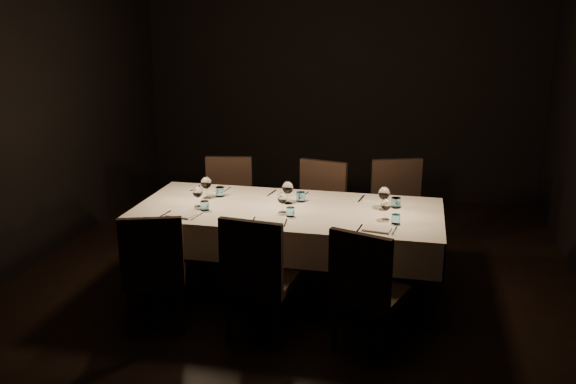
% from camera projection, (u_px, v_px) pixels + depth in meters
% --- Properties ---
extents(room, '(5.01, 6.01, 3.01)m').
position_uv_depth(room, '(288.00, 120.00, 4.84)').
color(room, black).
rests_on(room, ground).
extents(dining_table, '(2.52, 1.12, 0.76)m').
position_uv_depth(dining_table, '(288.00, 217.00, 5.07)').
color(dining_table, black).
rests_on(dining_table, ground).
extents(chair_near_left, '(0.57, 0.57, 0.93)m').
position_uv_depth(chair_near_left, '(154.00, 267.00, 4.49)').
color(chair_near_left, black).
rests_on(chair_near_left, ground).
extents(place_setting_near_left, '(0.33, 0.40, 0.18)m').
position_uv_depth(place_setting_near_left, '(194.00, 202.00, 4.97)').
color(place_setting_near_left, silver).
rests_on(place_setting_near_left, dining_table).
extents(chair_near_center, '(0.51, 0.51, 0.96)m').
position_uv_depth(chair_near_center, '(257.00, 273.00, 4.35)').
color(chair_near_center, black).
rests_on(chair_near_center, ground).
extents(place_setting_near_center, '(0.31, 0.39, 0.17)m').
position_uv_depth(place_setting_near_center, '(280.00, 208.00, 4.83)').
color(place_setting_near_center, silver).
rests_on(place_setting_near_center, dining_table).
extents(chair_near_right, '(0.57, 0.57, 0.93)m').
position_uv_depth(chair_near_right, '(366.00, 286.00, 4.18)').
color(chair_near_right, black).
rests_on(chair_near_right, ground).
extents(place_setting_near_right, '(0.31, 0.39, 0.17)m').
position_uv_depth(place_setting_near_right, '(386.00, 215.00, 4.66)').
color(place_setting_near_right, silver).
rests_on(place_setting_near_right, dining_table).
extents(chair_far_left, '(0.53, 0.53, 0.95)m').
position_uv_depth(chair_far_left, '(228.00, 202.00, 6.01)').
color(chair_far_left, black).
rests_on(chair_far_left, ground).
extents(place_setting_far_left, '(0.35, 0.41, 0.19)m').
position_uv_depth(place_setting_far_left, '(211.00, 187.00, 5.38)').
color(place_setting_far_left, silver).
rests_on(place_setting_far_left, dining_table).
extents(chair_far_center, '(0.56, 0.56, 0.97)m').
position_uv_depth(chair_far_center, '(318.00, 208.00, 5.77)').
color(chair_far_center, black).
rests_on(chair_far_center, ground).
extents(place_setting_far_center, '(0.36, 0.41, 0.19)m').
position_uv_depth(place_setting_far_center, '(291.00, 192.00, 5.23)').
color(place_setting_far_center, silver).
rests_on(place_setting_far_center, dining_table).
extents(chair_far_right, '(0.61, 0.61, 1.00)m').
position_uv_depth(chair_far_right, '(399.00, 209.00, 5.71)').
color(chair_far_right, black).
rests_on(chair_far_right, ground).
extents(place_setting_far_right, '(0.37, 0.42, 0.20)m').
position_uv_depth(place_setting_far_right, '(385.00, 198.00, 5.07)').
color(place_setting_far_right, silver).
rests_on(place_setting_far_right, dining_table).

